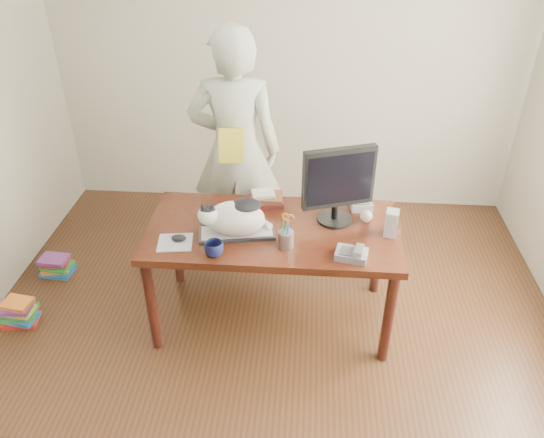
% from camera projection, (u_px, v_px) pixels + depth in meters
% --- Properties ---
extents(room, '(4.50, 4.50, 4.50)m').
position_uv_depth(room, '(263.00, 194.00, 2.53)').
color(room, black).
rests_on(room, ground).
extents(desk, '(1.60, 0.80, 0.75)m').
position_uv_depth(desk, '(273.00, 240.00, 3.51)').
color(desk, black).
rests_on(desk, ground).
extents(keyboard, '(0.49, 0.26, 0.03)m').
position_uv_depth(keyboard, '(237.00, 233.00, 3.29)').
color(keyboard, black).
rests_on(keyboard, desk).
extents(cat, '(0.46, 0.29, 0.26)m').
position_uv_depth(cat, '(234.00, 217.00, 3.22)').
color(cat, white).
rests_on(cat, keyboard).
extents(monitor, '(0.45, 0.29, 0.52)m').
position_uv_depth(monitor, '(338.00, 182.00, 3.26)').
color(monitor, black).
rests_on(monitor, desk).
extents(pen_cup, '(0.12, 0.12, 0.24)m').
position_uv_depth(pen_cup, '(286.00, 238.00, 3.16)').
color(pen_cup, gray).
rests_on(pen_cup, desk).
extents(mousepad, '(0.23, 0.21, 0.00)m').
position_uv_depth(mousepad, '(175.00, 242.00, 3.23)').
color(mousepad, '#AEB2BB').
rests_on(mousepad, desk).
extents(mouse, '(0.10, 0.07, 0.04)m').
position_uv_depth(mouse, '(179.00, 238.00, 3.23)').
color(mouse, black).
rests_on(mouse, mousepad).
extents(coffee_mug, '(0.15, 0.15, 0.09)m').
position_uv_depth(coffee_mug, '(214.00, 249.00, 3.10)').
color(coffee_mug, black).
rests_on(coffee_mug, desk).
extents(phone, '(0.20, 0.17, 0.08)m').
position_uv_depth(phone, '(352.00, 254.00, 3.09)').
color(phone, '#5C5C61').
rests_on(phone, desk).
extents(speaker, '(0.09, 0.10, 0.17)m').
position_uv_depth(speaker, '(391.00, 223.00, 3.25)').
color(speaker, gray).
rests_on(speaker, desk).
extents(baseball, '(0.08, 0.08, 0.08)m').
position_uv_depth(baseball, '(366.00, 216.00, 3.40)').
color(baseball, beige).
rests_on(baseball, desk).
extents(book_stack, '(0.26, 0.21, 0.09)m').
position_uv_depth(book_stack, '(265.00, 199.00, 3.59)').
color(book_stack, '#461412').
rests_on(book_stack, desk).
extents(calculator, '(0.16, 0.21, 0.06)m').
position_uv_depth(calculator, '(360.00, 202.00, 3.57)').
color(calculator, '#5C5C61').
rests_on(calculator, desk).
extents(person, '(0.69, 0.47, 1.85)m').
position_uv_depth(person, '(235.00, 151.00, 3.90)').
color(person, silver).
rests_on(person, ground).
extents(held_book, '(0.18, 0.11, 0.24)m').
position_uv_depth(held_book, '(231.00, 146.00, 3.69)').
color(held_book, yellow).
rests_on(held_book, person).
extents(book_pile_a, '(0.27, 0.22, 0.18)m').
position_uv_depth(book_pile_a, '(19.00, 312.00, 3.67)').
color(book_pile_a, '#A11817').
rests_on(book_pile_a, ground).
extents(book_pile_b, '(0.26, 0.20, 0.15)m').
position_uv_depth(book_pile_b, '(57.00, 266.00, 4.14)').
color(book_pile_b, '#19519A').
rests_on(book_pile_b, ground).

